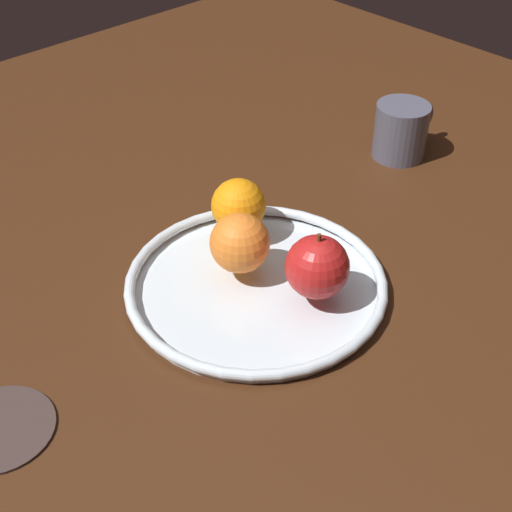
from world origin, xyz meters
TOP-DOWN VIEW (x-y plane):
  - ground_plane at (0.00, 0.00)cm, footprint 152.28×152.28cm
  - fruit_bowl at (0.00, 0.00)cm, footprint 28.87×28.87cm
  - apple at (3.01, -6.08)cm, footprint 6.84×6.84cm
  - orange_back_left at (-0.48, 2.57)cm, footprint 6.64×6.64cm
  - orange_center at (4.85, 8.12)cm, footprint 6.43×6.43cm
  - ambient_mug at (35.03, 7.55)cm, footprint 10.86×7.45cm

SIDE VIEW (x-z plane):
  - ground_plane at x=0.00cm, z-range -4.00..0.00cm
  - fruit_bowl at x=0.00cm, z-range 0.02..1.82cm
  - ambient_mug at x=35.03cm, z-range 0.02..7.75cm
  - orange_center at x=4.85cm, z-range 1.80..8.23cm
  - orange_back_left at x=-0.48cm, z-range 1.80..8.44cm
  - apple at x=3.01cm, z-range 1.40..9.04cm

